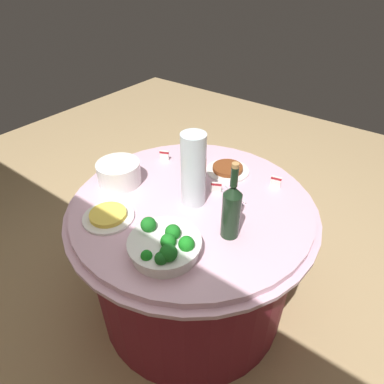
# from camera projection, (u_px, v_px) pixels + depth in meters

# --- Properties ---
(ground_plane) EXTENTS (6.00, 6.00, 0.00)m
(ground_plane) POSITION_uv_depth(u_px,v_px,m) (192.00, 299.00, 1.96)
(ground_plane) COLOR tan
(buffet_table) EXTENTS (1.16, 1.16, 0.74)m
(buffet_table) POSITION_uv_depth(u_px,v_px,m) (192.00, 255.00, 1.74)
(buffet_table) COLOR maroon
(buffet_table) RESTS_ON ground_plane
(broccoli_bowl) EXTENTS (0.28, 0.28, 0.12)m
(broccoli_bowl) POSITION_uv_depth(u_px,v_px,m) (165.00, 245.00, 1.23)
(broccoli_bowl) COLOR white
(broccoli_bowl) RESTS_ON buffet_table
(plate_stack) EXTENTS (0.21, 0.21, 0.11)m
(plate_stack) POSITION_uv_depth(u_px,v_px,m) (119.00, 173.00, 1.61)
(plate_stack) COLOR white
(plate_stack) RESTS_ON buffet_table
(wine_bottle) EXTENTS (0.07, 0.07, 0.34)m
(wine_bottle) POSITION_uv_depth(u_px,v_px,m) (231.00, 210.00, 1.26)
(wine_bottle) COLOR black
(wine_bottle) RESTS_ON buffet_table
(decorative_fruit_vase) EXTENTS (0.11, 0.11, 0.34)m
(decorative_fruit_vase) POSITION_uv_depth(u_px,v_px,m) (193.00, 172.00, 1.42)
(decorative_fruit_vase) COLOR silver
(decorative_fruit_vase) RESTS_ON buffet_table
(serving_tongs) EXTENTS (0.16, 0.10, 0.01)m
(serving_tongs) POSITION_uv_depth(u_px,v_px,m) (233.00, 196.00, 1.54)
(serving_tongs) COLOR silver
(serving_tongs) RESTS_ON buffet_table
(food_plate_stir_fry) EXTENTS (0.22, 0.22, 0.03)m
(food_plate_stir_fry) POSITION_uv_depth(u_px,v_px,m) (227.00, 169.00, 1.71)
(food_plate_stir_fry) COLOR white
(food_plate_stir_fry) RESTS_ON buffet_table
(food_plate_fried_egg) EXTENTS (0.22, 0.22, 0.03)m
(food_plate_fried_egg) POSITION_uv_depth(u_px,v_px,m) (108.00, 216.00, 1.41)
(food_plate_fried_egg) COLOR white
(food_plate_fried_egg) RESTS_ON buffet_table
(label_placard_front) EXTENTS (0.05, 0.03, 0.05)m
(label_placard_front) POSITION_uv_depth(u_px,v_px,m) (216.00, 187.00, 1.55)
(label_placard_front) COLOR white
(label_placard_front) RESTS_ON buffet_table
(label_placard_mid) EXTENTS (0.05, 0.02, 0.05)m
(label_placard_mid) POSITION_uv_depth(u_px,v_px,m) (276.00, 181.00, 1.59)
(label_placard_mid) COLOR white
(label_placard_mid) RESTS_ON buffet_table
(label_placard_rear) EXTENTS (0.05, 0.03, 0.05)m
(label_placard_rear) POSITION_uv_depth(u_px,v_px,m) (164.00, 155.00, 1.80)
(label_placard_rear) COLOR white
(label_placard_rear) RESTS_ON buffet_table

